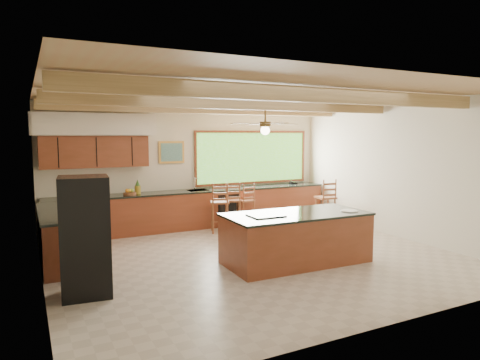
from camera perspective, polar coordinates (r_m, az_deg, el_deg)
name	(u,v)px	position (r m, az deg, el deg)	size (l,w,h in m)	color
ground	(255,257)	(8.12, 1.98, -10.21)	(7.20, 7.20, 0.00)	#C0B19F
room_shell	(231,138)	(8.30, -1.17, 5.63)	(7.27, 6.54, 3.02)	beige
counter_run	(171,214)	(9.97, -9.23, -4.48)	(7.12, 3.10, 1.26)	brown
island	(296,238)	(7.75, 7.47, -7.63)	(2.59, 1.26, 0.91)	brown
refrigerator	(85,236)	(6.45, -19.93, -7.07)	(0.73, 0.71, 1.70)	black
bar_stool_a	(234,201)	(10.38, -0.86, -2.82)	(0.53, 0.53, 1.13)	brown
bar_stool_b	(221,203)	(9.92, -2.59, -3.08)	(0.54, 0.54, 1.18)	brown
bar_stool_c	(246,201)	(10.54, 0.83, -2.85)	(0.42, 0.42, 1.08)	brown
bar_stool_d	(327,198)	(10.81, 11.54, -2.42)	(0.48, 0.48, 1.19)	brown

